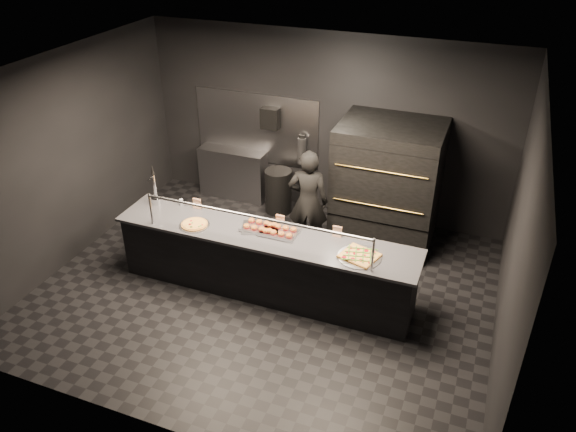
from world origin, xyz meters
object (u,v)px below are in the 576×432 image
(fire_extinguisher, at_px, (302,150))
(slider_tray_b, at_px, (280,231))
(worker, at_px, (308,202))
(pizza_oven, at_px, (387,184))
(service_counter, at_px, (265,262))
(towel_dispenser, at_px, (270,118))
(prep_shelf, at_px, (233,173))
(square_pizza, at_px, (359,256))
(trash_bin, at_px, (278,191))
(beer_tap, at_px, (156,192))
(round_pizza, at_px, (194,224))
(slider_tray_a, at_px, (260,226))

(fire_extinguisher, height_order, slider_tray_b, fire_extinguisher)
(worker, bearing_deg, pizza_oven, -156.61)
(service_counter, bearing_deg, towel_dispenser, 110.63)
(slider_tray_b, distance_m, worker, 1.12)
(pizza_oven, bearing_deg, service_counter, -122.27)
(prep_shelf, height_order, worker, worker)
(service_counter, distance_m, fire_extinguisher, 2.50)
(square_pizza, bearing_deg, towel_dispenser, 131.65)
(trash_bin, bearing_deg, beer_tap, -119.71)
(fire_extinguisher, relative_size, trash_bin, 0.67)
(round_pizza, bearing_deg, slider_tray_b, 11.81)
(fire_extinguisher, bearing_deg, worker, -66.03)
(towel_dispenser, bearing_deg, slider_tray_a, -70.73)
(prep_shelf, height_order, fire_extinguisher, fire_extinguisher)
(square_pizza, bearing_deg, slider_tray_b, 171.56)
(fire_extinguisher, bearing_deg, slider_tray_a, -83.80)
(service_counter, height_order, pizza_oven, pizza_oven)
(trash_bin, xyz_separation_m, worker, (0.85, -0.92, 0.44))
(prep_shelf, xyz_separation_m, slider_tray_a, (1.50, -2.22, 0.50))
(towel_dispenser, height_order, fire_extinguisher, towel_dispenser)
(pizza_oven, bearing_deg, round_pizza, -136.37)
(pizza_oven, distance_m, slider_tray_a, 2.22)
(towel_dispenser, bearing_deg, fire_extinguisher, 1.04)
(beer_tap, bearing_deg, square_pizza, -5.21)
(round_pizza, bearing_deg, beer_tap, 156.59)
(slider_tray_a, bearing_deg, square_pizza, -7.42)
(service_counter, relative_size, slider_tray_a, 7.26)
(slider_tray_a, bearing_deg, pizza_oven, 54.11)
(towel_dispenser, height_order, round_pizza, towel_dispenser)
(slider_tray_b, bearing_deg, fire_extinguisher, 102.90)
(beer_tap, height_order, square_pizza, beer_tap)
(beer_tap, relative_size, trash_bin, 0.80)
(prep_shelf, height_order, slider_tray_a, slider_tray_a)
(slider_tray_b, height_order, worker, worker)
(beer_tap, bearing_deg, towel_dispenser, 68.66)
(towel_dispenser, bearing_deg, trash_bin, -48.97)
(service_counter, relative_size, fire_extinguisher, 8.12)
(slider_tray_b, bearing_deg, towel_dispenser, 115.11)
(prep_shelf, relative_size, worker, 0.74)
(round_pizza, distance_m, slider_tray_b, 1.15)
(pizza_oven, relative_size, towel_dispenser, 5.46)
(slider_tray_a, relative_size, slider_tray_b, 1.16)
(towel_dispenser, height_order, worker, towel_dispenser)
(towel_dispenser, distance_m, trash_bin, 1.23)
(beer_tap, relative_size, round_pizza, 1.48)
(towel_dispenser, bearing_deg, square_pizza, -48.35)
(service_counter, height_order, slider_tray_b, service_counter)
(fire_extinguisher, bearing_deg, round_pizza, -103.24)
(trash_bin, height_order, worker, worker)
(round_pizza, distance_m, worker, 1.76)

